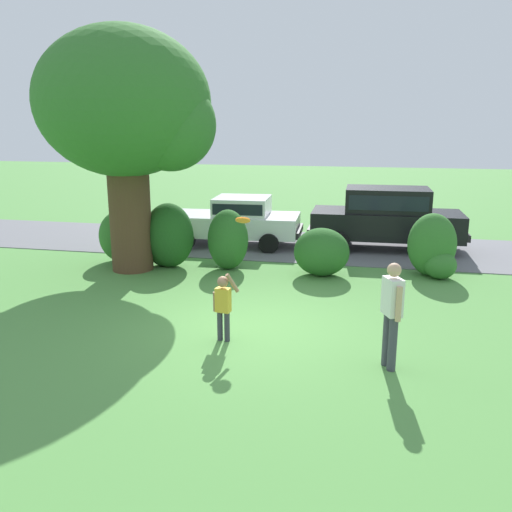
# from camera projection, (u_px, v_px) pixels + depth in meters

# --- Properties ---
(ground_plane) EXTENTS (80.00, 80.00, 0.00)m
(ground_plane) POSITION_uv_depth(u_px,v_px,m) (251.00, 326.00, 10.36)
(ground_plane) COLOR #518E42
(driveway_strip) EXTENTS (28.00, 4.40, 0.02)m
(driveway_strip) POSITION_uv_depth(u_px,v_px,m) (300.00, 246.00, 17.12)
(driveway_strip) COLOR slate
(driveway_strip) RESTS_ON ground
(oak_tree_large) EXTENTS (4.54, 4.38, 6.19)m
(oak_tree_large) POSITION_uv_depth(u_px,v_px,m) (129.00, 112.00, 13.55)
(oak_tree_large) COLOR #513823
(oak_tree_large) RESTS_ON ground
(shrub_near_tree) EXTENTS (1.28, 1.13, 1.46)m
(shrub_near_tree) POSITION_uv_depth(u_px,v_px,m) (122.00, 236.00, 15.09)
(shrub_near_tree) COLOR #33702B
(shrub_near_tree) RESTS_ON ground
(shrub_centre_left) EXTENTS (1.36, 1.10, 1.75)m
(shrub_centre_left) POSITION_uv_depth(u_px,v_px,m) (168.00, 238.00, 14.51)
(shrub_centre_left) COLOR #1E511C
(shrub_centre_left) RESTS_ON ground
(shrub_centre) EXTENTS (1.09, 1.06, 1.61)m
(shrub_centre) POSITION_uv_depth(u_px,v_px,m) (228.00, 240.00, 14.28)
(shrub_centre) COLOR #286023
(shrub_centre) RESTS_ON ground
(shrub_centre_right) EXTENTS (1.42, 1.18, 1.24)m
(shrub_centre_right) POSITION_uv_depth(u_px,v_px,m) (322.00, 252.00, 13.70)
(shrub_centre_right) COLOR #286023
(shrub_centre_right) RESTS_ON ground
(shrub_far_end) EXTENTS (1.21, 1.18, 1.62)m
(shrub_far_end) POSITION_uv_depth(u_px,v_px,m) (433.00, 248.00, 13.63)
(shrub_far_end) COLOR #33702B
(shrub_far_end) RESTS_ON ground
(parked_sedan) EXTENTS (4.49, 2.27, 1.56)m
(parked_sedan) POSITION_uv_depth(u_px,v_px,m) (236.00, 219.00, 17.08)
(parked_sedan) COLOR white
(parked_sedan) RESTS_ON ground
(parked_suv) EXTENTS (4.73, 2.16, 1.92)m
(parked_suv) POSITION_uv_depth(u_px,v_px,m) (386.00, 215.00, 16.43)
(parked_suv) COLOR black
(parked_suv) RESTS_ON ground
(child_thrower) EXTENTS (0.47, 0.23, 1.29)m
(child_thrower) POSITION_uv_depth(u_px,v_px,m) (223.00, 303.00, 9.53)
(child_thrower) COLOR #383842
(child_thrower) RESTS_ON ground
(frisbee) EXTENTS (0.29, 0.25, 0.18)m
(frisbee) POSITION_uv_depth(u_px,v_px,m) (243.00, 220.00, 10.11)
(frisbee) COLOR orange
(adult_onlooker) EXTENTS (0.35, 0.49, 1.74)m
(adult_onlooker) POSITION_uv_depth(u_px,v_px,m) (392.00, 310.00, 8.39)
(adult_onlooker) COLOR #3F3F4C
(adult_onlooker) RESTS_ON ground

